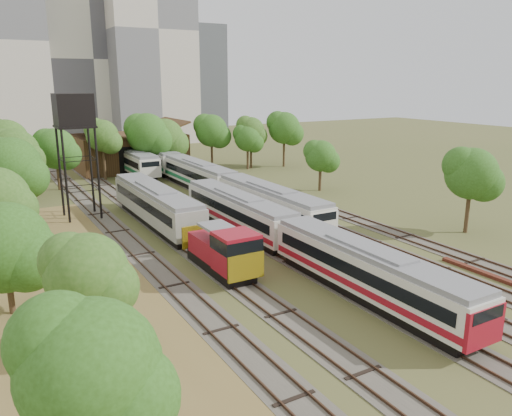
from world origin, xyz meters
TOP-DOWN VIEW (x-y plane):
  - ground at (0.00, 0.00)m, footprint 240.00×240.00m
  - dry_grass_patch at (-18.00, 8.00)m, footprint 14.00×60.00m
  - tracks at (-0.67, 25.00)m, footprint 24.60×80.00m
  - railcar_red_set at (-2.00, 11.01)m, footprint 2.80×34.57m
  - railcar_green_set at (2.00, 37.94)m, footprint 2.91×52.08m
  - railcar_rear at (-2.00, 52.86)m, footprint 3.00×16.08m
  - shunter_locomotive at (-8.00, 10.56)m, footprint 2.76×8.10m
  - old_grey_coach at (-8.00, 25.46)m, footprint 3.01×18.00m
  - water_tower at (-13.68, 32.00)m, footprint 3.61×3.61m
  - rail_pile_far at (8.20, 0.80)m, footprint 0.48×7.62m
  - maintenance_shed at (-1.00, 57.98)m, footprint 16.45×11.55m
  - tree_band_left at (-20.36, 22.09)m, footprint 8.82×53.89m
  - tree_band_far at (0.68, 49.95)m, footprint 45.41×10.40m
  - tree_band_right at (15.48, 26.28)m, footprint 5.29×44.24m
  - tower_centre at (2.00, 100.00)m, footprint 20.00×18.00m
  - tower_right at (14.00, 92.00)m, footprint 18.00×16.00m
  - tower_far_right at (34.00, 110.00)m, footprint 12.00×12.00m

SIDE VIEW (x-z plane):
  - ground at x=0.00m, z-range 0.00..0.00m
  - dry_grass_patch at x=-18.00m, z-range 0.00..0.04m
  - tracks at x=-0.67m, z-range -0.05..0.14m
  - rail_pile_far at x=8.20m, z-range 0.00..0.25m
  - shunter_locomotive at x=-8.00m, z-range -0.07..3.55m
  - railcar_red_set at x=-2.00m, z-range 0.10..3.55m
  - railcar_green_set at x=2.00m, z-range 0.10..3.70m
  - railcar_rear at x=-2.00m, z-range 0.11..3.81m
  - old_grey_coach at x=-8.00m, z-range 0.17..3.89m
  - maintenance_shed at x=-1.00m, z-range -0.87..6.70m
  - tree_band_right at x=15.48m, z-range 1.10..8.99m
  - tree_band_left at x=-20.36m, z-range 0.79..9.53m
  - tree_band_far at x=0.68m, z-range 1.32..10.46m
  - water_tower at x=-13.68m, z-range 4.28..16.75m
  - tower_far_right at x=34.00m, z-range 0.00..28.00m
  - tower_centre at x=2.00m, z-range 0.00..36.00m
  - tower_right at x=14.00m, z-range 0.00..48.00m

